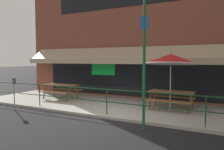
% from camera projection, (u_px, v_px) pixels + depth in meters
% --- Properties ---
extents(ground_plane, '(120.00, 120.00, 0.00)m').
position_uv_depth(ground_plane, '(103.00, 119.00, 8.01)').
color(ground_plane, black).
extents(patio_deck, '(15.00, 4.00, 0.10)m').
position_uv_depth(patio_deck, '(125.00, 107.00, 9.78)').
color(patio_deck, '#ADA89E').
rests_on(patio_deck, ground).
extents(restaurant_building, '(15.00, 1.60, 8.10)m').
position_uv_depth(restaurant_building, '(142.00, 25.00, 11.48)').
color(restaurant_building, brown).
rests_on(restaurant_building, ground).
extents(patio_railing, '(13.84, 0.04, 0.97)m').
position_uv_depth(patio_railing, '(107.00, 96.00, 8.22)').
color(patio_railing, '#194723').
rests_on(patio_railing, patio_deck).
extents(picnic_table_left, '(1.80, 1.42, 0.76)m').
position_uv_depth(picnic_table_left, '(60.00, 87.00, 11.54)').
color(picnic_table_left, brown).
rests_on(picnic_table_left, patio_deck).
extents(picnic_table_centre, '(1.80, 1.42, 0.76)m').
position_uv_depth(picnic_table_centre, '(171.00, 95.00, 9.02)').
color(picnic_table_centre, brown).
rests_on(picnic_table_centre, patio_deck).
extents(patio_umbrella_centre, '(2.14, 2.14, 2.38)m').
position_uv_depth(patio_umbrella_centre, '(171.00, 59.00, 8.74)').
color(patio_umbrella_centre, '#B7B2A8').
rests_on(patio_umbrella_centre, patio_deck).
extents(parking_meter_near, '(0.15, 0.16, 1.42)m').
position_uv_depth(parking_meter_near, '(14.00, 84.00, 9.22)').
color(parking_meter_near, gray).
rests_on(parking_meter_near, ground).
extents(street_sign_pole, '(0.28, 0.09, 4.55)m').
position_uv_depth(street_sign_pole, '(144.00, 54.00, 6.66)').
color(street_sign_pole, '#1E6033').
rests_on(street_sign_pole, ground).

